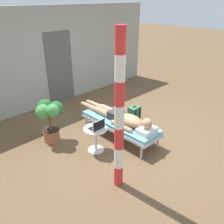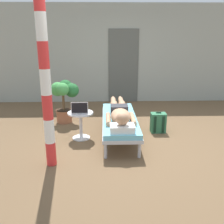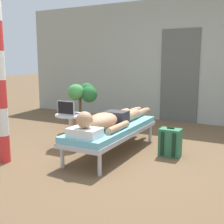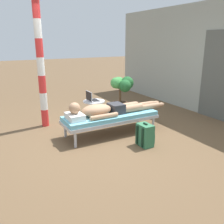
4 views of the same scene
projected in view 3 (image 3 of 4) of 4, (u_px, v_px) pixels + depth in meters
The scene contains 9 objects.
ground_plane at pixel (122, 158), 4.09m from camera, with size 40.00×40.00×0.00m, color brown.
house_wall_back at pixel (170, 61), 6.54m from camera, with size 7.60×0.20×2.70m, color #999E93.
house_door_panel at pixel (179, 76), 6.38m from camera, with size 0.84×0.03×2.04m, color #545651.
lounge_chair at pixel (113, 130), 4.29m from camera, with size 0.65×1.91×0.42m.
person_reclining at pixel (110, 120), 4.20m from camera, with size 0.53×2.17×0.32m.
side_table at pixel (71, 125), 4.61m from camera, with size 0.48×0.48×0.52m.
laptop at pixel (68, 111), 4.52m from camera, with size 0.31×0.24×0.23m.
backpack at pixel (170, 143), 4.18m from camera, with size 0.30×0.26×0.42m.
potted_plant at pixel (82, 100), 5.62m from camera, with size 0.62×0.62×0.93m.
Camera 3 is at (1.70, -3.52, 1.35)m, focal length 46.58 mm.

